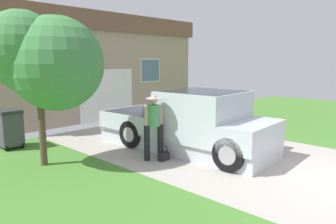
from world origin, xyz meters
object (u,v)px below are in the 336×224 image
(handbag, at_px, (164,156))
(house_with_garage, at_px, (75,66))
(person_with_hat, at_px, (154,123))
(front_yard_tree, at_px, (43,59))
(wheeled_trash_bin, at_px, (9,128))
(pickup_truck, at_px, (197,124))

(handbag, xyz_separation_m, house_with_garage, (2.52, 8.43, 2.15))
(handbag, relative_size, house_with_garage, 0.04)
(person_with_hat, bearing_deg, front_yard_tree, 166.99)
(person_with_hat, distance_m, house_with_garage, 8.70)
(person_with_hat, bearing_deg, house_with_garage, 95.10)
(wheeled_trash_bin, bearing_deg, house_with_garage, 42.48)
(wheeled_trash_bin, bearing_deg, person_with_hat, -61.13)
(person_with_hat, distance_m, handbag, 0.88)
(pickup_truck, bearing_deg, house_with_garage, -102.34)
(house_with_garage, bearing_deg, pickup_truck, -98.54)
(handbag, height_order, wheeled_trash_bin, wheeled_trash_bin)
(pickup_truck, distance_m, person_with_hat, 1.41)
(person_with_hat, bearing_deg, pickup_truck, 8.96)
(pickup_truck, height_order, wheeled_trash_bin, pickup_truck)
(front_yard_tree, distance_m, wheeled_trash_bin, 3.04)
(person_with_hat, xyz_separation_m, handbag, (0.12, -0.24, -0.84))
(pickup_truck, distance_m, wheeled_trash_bin, 5.43)
(front_yard_tree, height_order, wheeled_trash_bin, front_yard_tree)
(handbag, xyz_separation_m, wheeled_trash_bin, (-2.23, 4.08, 0.48))
(handbag, distance_m, house_with_garage, 9.06)
(pickup_truck, height_order, front_yard_tree, front_yard_tree)
(pickup_truck, relative_size, person_with_hat, 3.10)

